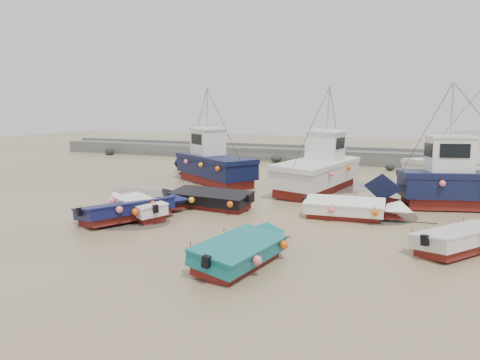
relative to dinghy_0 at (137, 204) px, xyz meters
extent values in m
plane|color=tan|center=(4.00, 2.04, -0.55)|extent=(120.00, 120.00, 0.00)
cube|color=slate|center=(4.00, 24.04, 0.05)|extent=(60.00, 2.20, 1.20)
cube|color=slate|center=(4.00, 25.25, 0.77)|extent=(60.00, 0.60, 0.25)
ellipsoid|color=black|center=(9.10, 21.06, -0.26)|extent=(0.84, 0.86, 0.51)
ellipsoid|color=black|center=(11.80, 22.60, -0.21)|extent=(0.98, 1.07, 0.72)
ellipsoid|color=black|center=(-1.07, 22.50, -0.21)|extent=(0.99, 0.80, 0.58)
ellipsoid|color=black|center=(-19.51, 21.70, -0.32)|extent=(0.65, 0.64, 0.43)
ellipsoid|color=black|center=(13.69, 22.01, -0.34)|extent=(0.61, 0.47, 0.46)
ellipsoid|color=black|center=(-0.31, 22.31, -0.34)|extent=(0.61, 0.53, 0.32)
ellipsoid|color=black|center=(14.99, 22.64, -0.32)|extent=(0.67, 0.55, 0.43)
ellipsoid|color=black|center=(-5.17, 21.38, -0.17)|extent=(1.09, 0.88, 0.72)
ellipsoid|color=black|center=(-3.25, 21.69, -0.32)|extent=(0.65, 0.60, 0.37)
ellipsoid|color=black|center=(13.47, 21.43, -0.24)|extent=(0.88, 0.64, 0.62)
ellipsoid|color=black|center=(3.08, 21.64, -0.33)|extent=(0.64, 0.62, 0.48)
ellipsoid|color=black|center=(-19.42, 21.84, -0.17)|extent=(1.10, 0.87, 0.86)
ellipsoid|color=black|center=(11.84, 22.46, -0.36)|extent=(0.55, 0.45, 0.29)
cylinder|color=#534E42|center=(0.12, -1.10, -0.55)|extent=(4.34, 4.34, 0.01)
cylinder|color=#534E42|center=(10.22, 4.67, -0.55)|extent=(3.84, 3.84, 0.01)
cylinder|color=#534E42|center=(-3.58, 5.14, -0.55)|extent=(3.91, 3.91, 0.01)
cylinder|color=#534E42|center=(5.92, 11.97, -0.55)|extent=(6.35, 6.35, 0.01)
cube|color=maroon|center=(0.31, -0.19, -0.40)|extent=(3.31, 2.59, 0.30)
cube|color=silver|center=(0.31, -0.19, -0.03)|extent=(3.61, 2.88, 0.45)
pyramid|color=silver|center=(-1.46, 0.89, 0.42)|extent=(1.27, 1.46, 0.90)
cube|color=brown|center=(0.31, -0.19, 0.14)|extent=(3.01, 2.38, 0.10)
cube|color=silver|center=(0.31, -0.19, 0.23)|extent=(3.70, 2.96, 0.07)
cube|color=black|center=(1.85, -1.12, 0.15)|extent=(0.27, 0.28, 0.35)
cylinder|color=black|center=(-2.21, 1.35, -0.52)|extent=(1.73, 1.07, 0.04)
sphere|color=#E85712|center=(1.09, -1.54, 0.08)|extent=(0.30, 0.30, 0.30)
sphere|color=#E85712|center=(1.29, 0.10, 0.08)|extent=(0.30, 0.30, 0.30)
sphere|color=#E85712|center=(-0.08, -0.83, 0.08)|extent=(0.30, 0.30, 0.30)
sphere|color=#E85712|center=(0.12, 0.82, 0.08)|extent=(0.30, 0.30, 0.30)
sphere|color=#E85712|center=(-1.25, -0.12, 0.08)|extent=(0.30, 0.30, 0.30)
cube|color=maroon|center=(0.21, -1.05, -0.40)|extent=(2.98, 4.10, 0.30)
cube|color=#0E1038|center=(0.21, -1.05, -0.03)|extent=(3.34, 4.47, 0.45)
pyramid|color=#0E1038|center=(1.21, 1.12, 0.42)|extent=(1.94, 1.40, 0.90)
cube|color=brown|center=(0.21, -1.05, 0.14)|extent=(2.74, 3.73, 0.10)
cube|color=#0E1038|center=(0.21, -1.05, 0.23)|extent=(3.45, 4.58, 0.07)
cube|color=black|center=(-0.68, -3.00, 0.15)|extent=(0.27, 0.26, 0.35)
cylinder|color=black|center=(1.61, 2.00, -0.52)|extent=(0.87, 1.84, 0.04)
sphere|color=#E85712|center=(-1.39, -2.11, 0.08)|extent=(0.30, 0.30, 0.30)
sphere|color=#E85712|center=(0.80, -2.22, 0.08)|extent=(0.30, 0.30, 0.30)
sphere|color=#E85712|center=(-0.72, -0.63, 0.08)|extent=(0.30, 0.30, 0.30)
sphere|color=#E85712|center=(1.48, -0.74, 0.08)|extent=(0.30, 0.30, 0.30)
sphere|color=#E85712|center=(-0.04, 0.85, 0.08)|extent=(0.30, 0.30, 0.30)
cube|color=maroon|center=(7.20, -4.58, -0.40)|extent=(1.75, 3.38, 0.30)
cube|color=#116168|center=(7.20, -4.58, -0.03)|extent=(2.02, 3.64, 0.45)
pyramid|color=#116168|center=(7.47, -2.51, 0.42)|extent=(1.67, 0.91, 0.90)
cube|color=brown|center=(7.20, -4.58, 0.14)|extent=(1.63, 3.06, 0.10)
cube|color=#116168|center=(7.20, -4.58, 0.23)|extent=(2.09, 3.73, 0.07)
cube|color=black|center=(6.97, -6.38, 0.15)|extent=(0.24, 0.21, 0.35)
cylinder|color=black|center=(7.58, -1.64, -0.52)|extent=(0.29, 1.99, 0.04)
sphere|color=#E85712|center=(6.12, -5.83, 0.08)|extent=(0.30, 0.30, 0.30)
sphere|color=#E85712|center=(8.05, -5.15, 0.08)|extent=(0.30, 0.30, 0.30)
sphere|color=#E85712|center=(6.35, -4.01, 0.08)|extent=(0.30, 0.30, 0.30)
sphere|color=#E85712|center=(8.29, -3.33, 0.08)|extent=(0.30, 0.30, 0.30)
cube|color=maroon|center=(13.81, 0.01, -0.40)|extent=(3.04, 3.64, 0.30)
cube|color=silver|center=(13.81, 0.01, -0.03)|extent=(3.37, 3.98, 0.45)
cube|color=brown|center=(13.81, 0.01, 0.14)|extent=(2.78, 3.32, 0.10)
cube|color=silver|center=(13.81, 0.01, 0.23)|extent=(3.46, 4.09, 0.07)
cube|color=black|center=(12.69, -1.64, 0.15)|extent=(0.28, 0.27, 0.35)
sphere|color=#E85712|center=(12.25, -0.76, 0.08)|extent=(0.30, 0.30, 0.30)
sphere|color=#E85712|center=(13.95, 1.75, 0.08)|extent=(0.30, 0.30, 0.30)
cube|color=maroon|center=(2.45, 2.87, -0.40)|extent=(3.90, 1.65, 0.30)
cube|color=black|center=(2.45, 2.87, -0.03)|extent=(4.19, 1.91, 0.45)
pyramid|color=black|center=(0.07, 3.04, 0.42)|extent=(0.83, 1.66, 0.90)
cube|color=brown|center=(2.45, 2.87, 0.14)|extent=(3.52, 1.54, 0.10)
cube|color=black|center=(2.45, 2.87, 0.23)|extent=(4.29, 1.98, 0.07)
cube|color=black|center=(4.58, 2.71, 0.15)|extent=(0.20, 0.23, 0.35)
cylinder|color=black|center=(-0.89, 3.12, -0.52)|extent=(2.00, 0.19, 0.04)
sphere|color=#E85712|center=(4.01, 1.83, 0.08)|extent=(0.30, 0.30, 0.30)
sphere|color=#E85712|center=(3.06, 3.75, 0.08)|extent=(0.30, 0.30, 0.30)
sphere|color=#E85712|center=(1.85, 1.99, 0.08)|extent=(0.30, 0.30, 0.30)
sphere|color=#E85712|center=(0.90, 3.91, 0.08)|extent=(0.30, 0.30, 0.30)
cube|color=maroon|center=(9.00, 3.43, -0.40)|extent=(3.37, 1.69, 0.30)
cube|color=white|center=(9.00, 3.43, -0.03)|extent=(3.63, 1.95, 0.45)
pyramid|color=white|center=(11.08, 3.64, 0.42)|extent=(0.87, 1.67, 0.90)
cube|color=brown|center=(9.00, 3.43, 0.14)|extent=(3.05, 1.58, 0.10)
cube|color=white|center=(9.00, 3.43, 0.23)|extent=(3.72, 2.02, 0.07)
cube|color=black|center=(7.18, 3.24, 0.15)|extent=(0.20, 0.24, 0.35)
cylinder|color=black|center=(11.96, 3.73, -0.52)|extent=(1.99, 0.24, 0.04)
sphere|color=#E85712|center=(7.52, 4.20, 0.08)|extent=(0.30, 0.30, 0.30)
sphere|color=#E85712|center=(8.63, 2.46, 0.08)|extent=(0.30, 0.30, 0.30)
sphere|color=#E85712|center=(9.36, 4.39, 0.08)|extent=(0.30, 0.30, 0.30)
sphere|color=#E85712|center=(10.47, 2.65, 0.08)|extent=(0.30, 0.30, 0.30)
cube|color=maroon|center=(-0.83, 9.74, -0.28)|extent=(6.39, 5.23, 0.55)
cube|color=black|center=(-0.83, 9.74, 0.47)|extent=(6.98, 5.79, 0.95)
pyramid|color=black|center=(-4.10, 11.95, 1.17)|extent=(2.52, 2.79, 1.40)
cube|color=brown|center=(-0.83, 9.74, 0.99)|extent=(6.80, 5.62, 0.08)
cube|color=black|center=(-0.83, 9.74, 1.13)|extent=(7.13, 5.92, 0.30)
cube|color=white|center=(-1.60, 10.26, 2.10)|extent=(2.60, 2.51, 1.70)
cube|color=white|center=(-1.60, 10.26, 3.01)|extent=(2.81, 2.71, 0.12)
cube|color=black|center=(-2.44, 10.83, 2.35)|extent=(0.84, 1.21, 0.68)
cylinder|color=#B7B7B2|center=(-1.60, 10.26, 4.37)|extent=(0.10, 0.10, 2.60)
cylinder|color=black|center=(-5.02, 12.57, -0.52)|extent=(2.52, 1.72, 0.05)
sphere|color=#FF6674|center=(0.68, 7.13, 0.83)|extent=(0.30, 0.30, 0.30)
sphere|color=#FF6674|center=(1.26, 9.93, 0.83)|extent=(0.30, 0.30, 0.30)
sphere|color=#FF6674|center=(-1.12, 8.34, 0.83)|extent=(0.30, 0.30, 0.30)
sphere|color=#FF6674|center=(-0.54, 11.14, 0.83)|extent=(0.30, 0.30, 0.30)
sphere|color=#FF6674|center=(-2.91, 9.55, 0.83)|extent=(0.30, 0.30, 0.30)
sphere|color=#FF6674|center=(-2.33, 12.35, 0.83)|extent=(0.30, 0.30, 0.30)
cube|color=maroon|center=(6.06, 9.63, -0.28)|extent=(3.18, 7.40, 0.55)
cube|color=silver|center=(6.06, 9.63, 0.47)|extent=(3.65, 7.97, 0.95)
pyramid|color=silver|center=(6.65, 13.98, 1.17)|extent=(2.80, 1.77, 1.40)
cube|color=brown|center=(6.06, 9.63, 0.99)|extent=(3.52, 7.78, 0.08)
cube|color=silver|center=(6.06, 9.63, 1.13)|extent=(3.72, 8.15, 0.30)
cube|color=white|center=(6.20, 10.66, 2.10)|extent=(2.09, 2.23, 1.70)
cube|color=white|center=(6.20, 10.66, 3.01)|extent=(2.26, 2.41, 0.12)
cube|color=black|center=(6.34, 11.68, 2.35)|extent=(1.56, 0.26, 0.68)
cylinder|color=#B7B7B2|center=(6.20, 10.66, 4.37)|extent=(0.10, 0.10, 2.60)
cylinder|color=black|center=(6.81, 15.14, -0.52)|extent=(0.46, 2.98, 0.05)
sphere|color=#FF6674|center=(4.22, 6.79, 0.83)|extent=(0.30, 0.30, 0.30)
sphere|color=#FF6674|center=(7.27, 7.92, 0.83)|extent=(0.30, 0.30, 0.30)
sphere|color=#FF6674|center=(4.63, 9.82, 0.83)|extent=(0.30, 0.30, 0.30)
sphere|color=#FF6674|center=(7.68, 10.95, 0.83)|extent=(0.30, 0.30, 0.30)
sphere|color=#FF6674|center=(5.05, 12.85, 0.83)|extent=(0.30, 0.30, 0.30)
cube|color=maroon|center=(14.09, 7.83, -0.28)|extent=(6.03, 3.51, 0.55)
cube|color=black|center=(14.09, 7.83, 0.47)|extent=(6.53, 3.95, 0.95)
pyramid|color=black|center=(10.63, 6.75, 1.17)|extent=(2.02, 2.55, 1.40)
cube|color=brown|center=(14.09, 7.83, 0.99)|extent=(6.37, 3.83, 0.08)
cube|color=black|center=(14.09, 7.83, 1.13)|extent=(6.68, 4.04, 0.30)
cube|color=white|center=(13.29, 7.58, 2.10)|extent=(2.37, 2.08, 1.70)
cube|color=white|center=(13.29, 7.58, 3.01)|extent=(2.56, 2.25, 0.12)
cube|color=black|center=(12.31, 7.28, 2.35)|extent=(0.44, 1.28, 0.68)
cylinder|color=#B7B7B2|center=(13.29, 7.58, 4.37)|extent=(0.10, 0.10, 2.60)
cylinder|color=black|center=(9.61, 6.43, -0.52)|extent=(2.88, 0.94, 0.05)
sphere|color=#FF6674|center=(13.25, 8.86, 0.83)|extent=(0.30, 0.30, 0.30)
sphere|color=#FF6674|center=(13.05, 6.21, 0.83)|extent=(0.30, 0.30, 0.30)
sphere|color=#FF6674|center=(11.39, 8.28, 0.83)|extent=(0.30, 0.30, 0.30)
cube|color=maroon|center=(14.40, 14.98, -0.28)|extent=(6.88, 6.52, 0.55)
cube|color=silver|center=(14.40, 14.98, 0.47)|extent=(7.56, 7.20, 0.95)
cube|color=brown|center=(14.40, 14.98, 0.99)|extent=(7.35, 7.00, 0.08)
cube|color=silver|center=(14.40, 14.98, 1.13)|extent=(7.73, 7.36, 0.30)
sphere|color=#FF6674|center=(11.10, 14.28, 0.83)|extent=(0.30, 0.30, 0.30)
sphere|color=#FF6674|center=(14.19, 12.57, 0.83)|extent=(0.30, 0.30, 0.30)
sphere|color=#FF6674|center=(12.85, 15.84, 0.83)|extent=(0.30, 0.30, 0.30)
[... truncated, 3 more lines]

